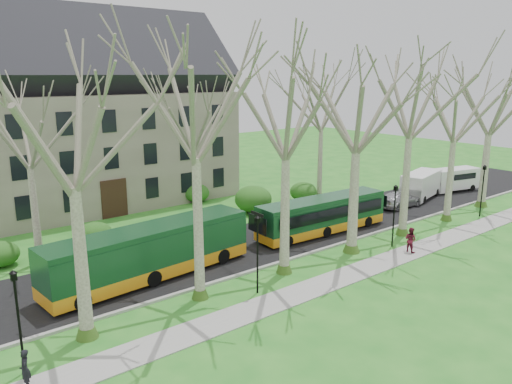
# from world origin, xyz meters

# --- Properties ---
(ground) EXTENTS (120.00, 120.00, 0.00)m
(ground) POSITION_xyz_m (0.00, 0.00, 0.00)
(ground) COLOR #237521
(ground) RESTS_ON ground
(sidewalk) EXTENTS (70.00, 2.00, 0.06)m
(sidewalk) POSITION_xyz_m (0.00, -2.50, 0.03)
(sidewalk) COLOR gray
(sidewalk) RESTS_ON ground
(road) EXTENTS (80.00, 8.00, 0.06)m
(road) POSITION_xyz_m (0.00, 5.50, 0.03)
(road) COLOR black
(road) RESTS_ON ground
(curb) EXTENTS (80.00, 0.25, 0.14)m
(curb) POSITION_xyz_m (0.00, 1.50, 0.07)
(curb) COLOR #A5A39E
(curb) RESTS_ON ground
(building) EXTENTS (26.50, 12.20, 16.00)m
(building) POSITION_xyz_m (-6.00, 24.00, 8.07)
(building) COLOR slate
(building) RESTS_ON ground
(tree_row_verge) EXTENTS (49.00, 7.00, 14.00)m
(tree_row_verge) POSITION_xyz_m (0.00, 0.30, 7.00)
(tree_row_verge) COLOR gray
(tree_row_verge) RESTS_ON ground
(tree_row_far) EXTENTS (33.00, 7.00, 12.00)m
(tree_row_far) POSITION_xyz_m (-1.33, 11.00, 6.00)
(tree_row_far) COLOR gray
(tree_row_far) RESTS_ON ground
(lamp_row) EXTENTS (36.22, 0.22, 4.30)m
(lamp_row) POSITION_xyz_m (-0.00, -1.00, 2.57)
(lamp_row) COLOR black
(lamp_row) RESTS_ON ground
(hedges) EXTENTS (30.60, 8.60, 2.00)m
(hedges) POSITION_xyz_m (-4.67, 14.00, 1.00)
(hedges) COLOR #154C16
(hedges) RESTS_ON ground
(bus_lead) EXTENTS (12.83, 3.72, 3.16)m
(bus_lead) POSITION_xyz_m (-9.57, 4.46, 1.64)
(bus_lead) COLOR #124020
(bus_lead) RESTS_ON road
(bus_follow) EXTENTS (11.10, 2.84, 2.75)m
(bus_follow) POSITION_xyz_m (4.38, 4.15, 1.43)
(bus_follow) COLOR #124020
(bus_follow) RESTS_ON road
(sedan) EXTENTS (4.76, 2.01, 1.37)m
(sedan) POSITION_xyz_m (15.11, 4.93, 0.75)
(sedan) COLOR #ABABB0
(sedan) RESTS_ON road
(van_a) EXTENTS (6.08, 3.45, 2.51)m
(van_a) POSITION_xyz_m (19.37, 5.63, 1.31)
(van_a) COLOR white
(van_a) RESTS_ON road
(van_b) EXTENTS (5.58, 3.12, 2.30)m
(van_b) POSITION_xyz_m (24.69, 5.35, 1.21)
(van_b) COLOR white
(van_b) RESTS_ON road
(pedestrian_a) EXTENTS (0.50, 0.64, 1.56)m
(pedestrian_a) POSITION_xyz_m (-18.22, -2.16, 0.84)
(pedestrian_a) COLOR black
(pedestrian_a) RESTS_ON sidewalk
(pedestrian_b) EXTENTS (0.66, 0.84, 1.69)m
(pedestrian_b) POSITION_xyz_m (5.95, -2.46, 0.91)
(pedestrian_b) COLOR maroon
(pedestrian_b) RESTS_ON sidewalk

